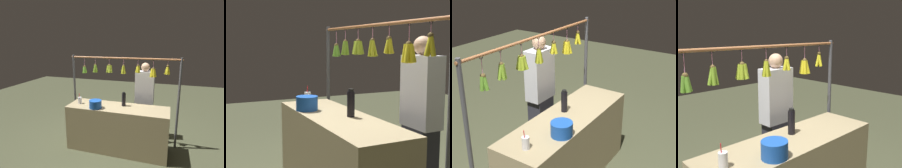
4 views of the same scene
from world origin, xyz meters
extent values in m
plane|color=#43462F|center=(0.00, 0.00, 0.00)|extent=(12.00, 12.00, 0.00)
cube|color=tan|center=(0.00, 0.00, 0.43)|extent=(1.88, 0.59, 0.86)
cylinder|color=#4C4C51|center=(-1.08, -0.38, 0.89)|extent=(0.04, 0.04, 1.77)
cylinder|color=#4C4C51|center=(1.08, -0.38, 0.89)|extent=(0.04, 0.04, 1.77)
cylinder|color=#9E6038|center=(0.00, -0.38, 1.73)|extent=(2.22, 0.03, 0.03)
torus|color=black|center=(-0.84, -0.38, 1.72)|extent=(0.04, 0.01, 0.04)
cylinder|color=pink|center=(-0.84, -0.38, 1.66)|extent=(0.01, 0.01, 0.10)
sphere|color=brown|center=(-0.84, -0.38, 1.62)|extent=(0.05, 0.05, 0.05)
cylinder|color=gold|center=(-0.83, -0.38, 1.54)|extent=(0.07, 0.04, 0.16)
cylinder|color=gold|center=(-0.84, -0.36, 1.54)|extent=(0.04, 0.08, 0.16)
cylinder|color=gold|center=(-0.86, -0.38, 1.54)|extent=(0.07, 0.04, 0.16)
cylinder|color=gold|center=(-0.85, -0.39, 1.54)|extent=(0.04, 0.07, 0.16)
torus|color=black|center=(-0.59, -0.38, 1.72)|extent=(0.04, 0.01, 0.04)
cylinder|color=pink|center=(-0.59, -0.38, 1.63)|extent=(0.01, 0.01, 0.16)
sphere|color=brown|center=(-0.59, -0.38, 1.55)|extent=(0.05, 0.05, 0.05)
cylinder|color=yellow|center=(-0.55, -0.38, 1.47)|extent=(0.06, 0.04, 0.16)
cylinder|color=yellow|center=(-0.57, -0.35, 1.47)|extent=(0.05, 0.06, 0.16)
cylinder|color=yellow|center=(-0.60, -0.35, 1.47)|extent=(0.06, 0.07, 0.16)
cylinder|color=yellow|center=(-0.62, -0.38, 1.47)|extent=(0.07, 0.05, 0.16)
cylinder|color=yellow|center=(-0.60, -0.40, 1.47)|extent=(0.06, 0.07, 0.16)
cylinder|color=yellow|center=(-0.57, -0.40, 1.47)|extent=(0.05, 0.06, 0.16)
torus|color=black|center=(-0.30, -0.38, 1.72)|extent=(0.04, 0.01, 0.04)
cylinder|color=pink|center=(-0.30, -0.38, 1.66)|extent=(0.01, 0.01, 0.12)
sphere|color=brown|center=(-0.30, -0.38, 1.60)|extent=(0.05, 0.05, 0.05)
cylinder|color=gold|center=(-0.28, -0.38, 1.53)|extent=(0.07, 0.04, 0.14)
cylinder|color=gold|center=(-0.30, -0.36, 1.53)|extent=(0.04, 0.07, 0.14)
cylinder|color=gold|center=(-0.32, -0.38, 1.53)|extent=(0.06, 0.04, 0.14)
cylinder|color=gold|center=(-0.30, -0.40, 1.53)|extent=(0.04, 0.07, 0.14)
torus|color=black|center=(-0.01, -0.38, 1.72)|extent=(0.04, 0.01, 0.04)
cylinder|color=pink|center=(-0.01, -0.38, 1.65)|extent=(0.01, 0.01, 0.13)
sphere|color=brown|center=(-0.01, -0.38, 1.59)|extent=(0.04, 0.04, 0.04)
cylinder|color=gold|center=(0.01, -0.38, 1.51)|extent=(0.06, 0.03, 0.16)
cylinder|color=gold|center=(-0.01, -0.36, 1.51)|extent=(0.04, 0.05, 0.16)
cylinder|color=gold|center=(-0.03, -0.37, 1.51)|extent=(0.06, 0.05, 0.17)
cylinder|color=gold|center=(-0.03, -0.39, 1.51)|extent=(0.06, 0.06, 0.17)
cylinder|color=gold|center=(0.00, -0.40, 1.51)|extent=(0.04, 0.06, 0.17)
torus|color=black|center=(0.28, -0.38, 1.72)|extent=(0.04, 0.01, 0.04)
cylinder|color=pink|center=(0.28, -0.38, 1.65)|extent=(0.01, 0.01, 0.13)
sphere|color=brown|center=(0.28, -0.38, 1.58)|extent=(0.05, 0.05, 0.05)
cylinder|color=#96AF27|center=(0.32, -0.37, 1.51)|extent=(0.06, 0.04, 0.15)
cylinder|color=#96AF27|center=(0.30, -0.35, 1.51)|extent=(0.05, 0.06, 0.15)
cylinder|color=#96AF27|center=(0.27, -0.34, 1.51)|extent=(0.05, 0.07, 0.15)
cylinder|color=#96AF27|center=(0.25, -0.36, 1.51)|extent=(0.06, 0.05, 0.15)
cylinder|color=#96AF27|center=(0.25, -0.39, 1.51)|extent=(0.06, 0.05, 0.15)
cylinder|color=#96AF27|center=(0.28, -0.41, 1.51)|extent=(0.05, 0.07, 0.15)
cylinder|color=#96AF27|center=(0.30, -0.40, 1.51)|extent=(0.06, 0.06, 0.15)
torus|color=black|center=(0.58, -0.38, 1.72)|extent=(0.04, 0.01, 0.04)
cylinder|color=pink|center=(0.58, -0.38, 1.65)|extent=(0.01, 0.01, 0.13)
sphere|color=brown|center=(0.58, -0.38, 1.58)|extent=(0.04, 0.04, 0.04)
cylinder|color=#7AA62B|center=(0.61, -0.38, 1.50)|extent=(0.07, 0.04, 0.16)
cylinder|color=#7AA62B|center=(0.59, -0.36, 1.50)|extent=(0.04, 0.06, 0.16)
cylinder|color=#7AA62B|center=(0.57, -0.36, 1.50)|extent=(0.05, 0.05, 0.16)
cylinder|color=#7AA62B|center=(0.57, -0.39, 1.50)|extent=(0.05, 0.05, 0.16)
cylinder|color=#7AA62B|center=(0.59, -0.40, 1.50)|extent=(0.04, 0.06, 0.16)
torus|color=black|center=(0.83, -0.38, 1.72)|extent=(0.04, 0.02, 0.04)
cylinder|color=pink|center=(0.83, -0.38, 1.63)|extent=(0.01, 0.01, 0.18)
sphere|color=brown|center=(0.83, -0.38, 1.54)|extent=(0.05, 0.05, 0.05)
cylinder|color=#629E2D|center=(0.85, -0.37, 1.47)|extent=(0.06, 0.04, 0.14)
cylinder|color=#629E2D|center=(0.83, -0.36, 1.47)|extent=(0.04, 0.07, 0.14)
cylinder|color=#629E2D|center=(0.81, -0.38, 1.47)|extent=(0.07, 0.04, 0.14)
cylinder|color=#629E2D|center=(0.83, -0.40, 1.47)|extent=(0.04, 0.07, 0.14)
cylinder|color=black|center=(-0.09, -0.10, 0.99)|extent=(0.07, 0.07, 0.24)
cylinder|color=black|center=(-0.09, -0.10, 1.12)|extent=(0.05, 0.05, 0.02)
cylinder|color=#194DAD|center=(0.37, 0.18, 0.94)|extent=(0.23, 0.23, 0.15)
cylinder|color=silver|center=(0.76, 0.03, 0.93)|extent=(0.07, 0.07, 0.13)
cylinder|color=red|center=(0.77, 0.03, 0.97)|extent=(0.01, 0.02, 0.20)
cube|color=#2D2D38|center=(-0.40, -0.68, 0.39)|extent=(0.31, 0.21, 0.77)
cube|color=silver|center=(-0.40, -0.68, 1.11)|extent=(0.39, 0.21, 0.68)
sphere|color=tan|center=(-0.40, -0.68, 1.54)|extent=(0.18, 0.18, 0.18)
camera|label=1|loc=(-0.89, 3.21, 2.08)|focal=30.32mm
camera|label=2|loc=(-2.76, 1.31, 1.55)|focal=51.82mm
camera|label=3|loc=(2.71, 1.74, 2.58)|focal=51.68mm
camera|label=4|loc=(1.69, 1.71, 1.89)|focal=42.65mm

